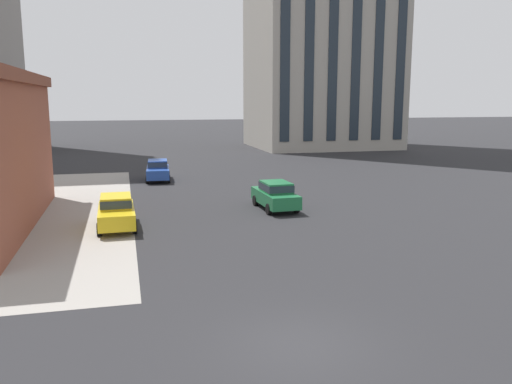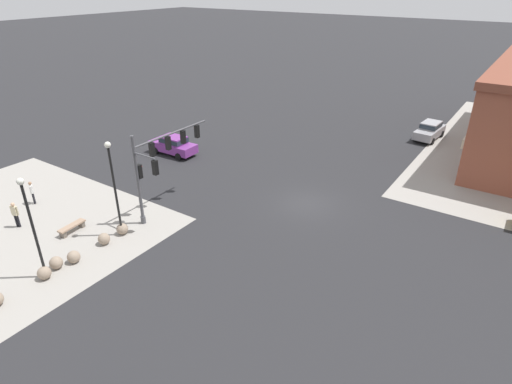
{
  "view_description": "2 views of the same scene",
  "coord_description": "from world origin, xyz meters",
  "px_view_note": "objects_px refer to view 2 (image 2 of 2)",
  "views": [
    {
      "loc": [
        -4.34,
        -12.47,
        6.49
      ],
      "look_at": [
        0.31,
        5.98,
        3.14
      ],
      "focal_mm": 36.88,
      "sensor_mm": 36.0,
      "label": 1
    },
    {
      "loc": [
        23.87,
        11.84,
        14.26
      ],
      "look_at": [
        5.19,
        -0.8,
        2.86
      ],
      "focal_mm": 29.87,
      "sensor_mm": 36.0,
      "label": 2
    }
  ],
  "objects_px": {
    "bollard_sphere_curb_e": "(44,273)",
    "bollard_sphere_curb_a": "(122,229)",
    "bollard_sphere_curb_b": "(104,239)",
    "traffic_signal_main": "(158,160)",
    "bench_near_signal": "(72,227)",
    "pedestrian_near_bench": "(32,191)",
    "bollard_sphere_curb_c": "(74,257)",
    "car_parked_curb": "(430,130)",
    "car_main_southbound_far": "(173,144)",
    "bollard_sphere_curb_d": "(56,263)",
    "street_lamp_mid_sidewalk": "(30,218)",
    "pedestrian_at_curb": "(15,213)",
    "street_lamp_corner_near": "(113,180)"
  },
  "relations": [
    {
      "from": "street_lamp_corner_near",
      "to": "bollard_sphere_curb_e",
      "type": "bearing_deg",
      "value": 0.4
    },
    {
      "from": "bench_near_signal",
      "to": "bollard_sphere_curb_e",
      "type": "bearing_deg",
      "value": 38.18
    },
    {
      "from": "bollard_sphere_curb_a",
      "to": "bollard_sphere_curb_c",
      "type": "height_order",
      "value": "same"
    },
    {
      "from": "pedestrian_near_bench",
      "to": "car_main_southbound_far",
      "type": "relative_size",
      "value": 0.38
    },
    {
      "from": "bench_near_signal",
      "to": "car_parked_curb",
      "type": "xyz_separation_m",
      "value": [
        -30.27,
        13.96,
        0.59
      ]
    },
    {
      "from": "traffic_signal_main",
      "to": "street_lamp_mid_sidewalk",
      "type": "distance_m",
      "value": 8.46
    },
    {
      "from": "bollard_sphere_curb_a",
      "to": "bollard_sphere_curb_b",
      "type": "xyz_separation_m",
      "value": [
        1.36,
        -0.02,
        0.0
      ]
    },
    {
      "from": "bollard_sphere_curb_b",
      "to": "street_lamp_mid_sidewalk",
      "type": "height_order",
      "value": "street_lamp_mid_sidewalk"
    },
    {
      "from": "bollard_sphere_curb_a",
      "to": "bollard_sphere_curb_b",
      "type": "bearing_deg",
      "value": -0.79
    },
    {
      "from": "traffic_signal_main",
      "to": "bollard_sphere_curb_e",
      "type": "bearing_deg",
      "value": -1.09
    },
    {
      "from": "bollard_sphere_curb_d",
      "to": "street_lamp_corner_near",
      "type": "height_order",
      "value": "street_lamp_corner_near"
    },
    {
      "from": "traffic_signal_main",
      "to": "street_lamp_corner_near",
      "type": "relative_size",
      "value": 1.09
    },
    {
      "from": "bench_near_signal",
      "to": "bollard_sphere_curb_a",
      "type": "bearing_deg",
      "value": 119.86
    },
    {
      "from": "car_parked_curb",
      "to": "bollard_sphere_curb_c",
      "type": "bearing_deg",
      "value": -19.01
    },
    {
      "from": "bollard_sphere_curb_d",
      "to": "traffic_signal_main",
      "type": "bearing_deg",
      "value": 176.56
    },
    {
      "from": "bollard_sphere_curb_b",
      "to": "bollard_sphere_curb_d",
      "type": "relative_size",
      "value": 1.0
    },
    {
      "from": "car_main_southbound_far",
      "to": "bench_near_signal",
      "type": "bearing_deg",
      "value": 16.82
    },
    {
      "from": "bollard_sphere_curb_a",
      "to": "bollard_sphere_curb_d",
      "type": "relative_size",
      "value": 1.0
    },
    {
      "from": "bench_near_signal",
      "to": "pedestrian_near_bench",
      "type": "bearing_deg",
      "value": -98.24
    },
    {
      "from": "bench_near_signal",
      "to": "car_main_southbound_far",
      "type": "xyz_separation_m",
      "value": [
        -13.17,
        -3.98,
        0.59
      ]
    },
    {
      "from": "bollard_sphere_curb_b",
      "to": "bollard_sphere_curb_c",
      "type": "height_order",
      "value": "same"
    },
    {
      "from": "car_parked_curb",
      "to": "bench_near_signal",
      "type": "bearing_deg",
      "value": -24.76
    },
    {
      "from": "bollard_sphere_curb_c",
      "to": "bollard_sphere_curb_e",
      "type": "height_order",
      "value": "same"
    },
    {
      "from": "bollard_sphere_curb_d",
      "to": "car_parked_curb",
      "type": "bearing_deg",
      "value": 160.97
    },
    {
      "from": "street_lamp_corner_near",
      "to": "bollard_sphere_curb_b",
      "type": "bearing_deg",
      "value": -2.73
    },
    {
      "from": "traffic_signal_main",
      "to": "car_main_southbound_far",
      "type": "xyz_separation_m",
      "value": [
        -8.25,
        -7.01,
        -2.99
      ]
    },
    {
      "from": "bollard_sphere_curb_c",
      "to": "street_lamp_corner_near",
      "type": "distance_m",
      "value": 4.82
    },
    {
      "from": "bollard_sphere_curb_e",
      "to": "pedestrian_near_bench",
      "type": "distance_m",
      "value": 9.5
    },
    {
      "from": "bollard_sphere_curb_e",
      "to": "pedestrian_near_bench",
      "type": "relative_size",
      "value": 0.42
    },
    {
      "from": "traffic_signal_main",
      "to": "bollard_sphere_curb_c",
      "type": "relative_size",
      "value": 9.38
    },
    {
      "from": "street_lamp_mid_sidewalk",
      "to": "car_parked_curb",
      "type": "relative_size",
      "value": 1.28
    },
    {
      "from": "bollard_sphere_curb_a",
      "to": "car_main_southbound_far",
      "type": "xyz_separation_m",
      "value": [
        -11.57,
        -6.77,
        0.56
      ]
    },
    {
      "from": "traffic_signal_main",
      "to": "bench_near_signal",
      "type": "relative_size",
      "value": 3.63
    },
    {
      "from": "traffic_signal_main",
      "to": "car_main_southbound_far",
      "type": "height_order",
      "value": "traffic_signal_main"
    },
    {
      "from": "bollard_sphere_curb_e",
      "to": "bollard_sphere_curb_a",
      "type": "bearing_deg",
      "value": -179.14
    },
    {
      "from": "bollard_sphere_curb_a",
      "to": "bollard_sphere_curb_e",
      "type": "xyz_separation_m",
      "value": [
        5.25,
        0.08,
        0.0
      ]
    },
    {
      "from": "pedestrian_at_curb",
      "to": "car_parked_curb",
      "type": "relative_size",
      "value": 0.39
    },
    {
      "from": "bollard_sphere_curb_c",
      "to": "bench_near_signal",
      "type": "xyz_separation_m",
      "value": [
        -1.89,
        -2.88,
        -0.03
      ]
    },
    {
      "from": "bench_near_signal",
      "to": "street_lamp_corner_near",
      "type": "relative_size",
      "value": 0.3
    },
    {
      "from": "traffic_signal_main",
      "to": "bollard_sphere_curb_a",
      "type": "distance_m",
      "value": 4.87
    },
    {
      "from": "bollard_sphere_curb_a",
      "to": "bollard_sphere_curb_e",
      "type": "distance_m",
      "value": 5.25
    },
    {
      "from": "bollard_sphere_curb_d",
      "to": "pedestrian_near_bench",
      "type": "height_order",
      "value": "pedestrian_near_bench"
    },
    {
      "from": "bollard_sphere_curb_c",
      "to": "car_parked_curb",
      "type": "relative_size",
      "value": 0.16
    },
    {
      "from": "bollard_sphere_curb_c",
      "to": "street_lamp_mid_sidewalk",
      "type": "distance_m",
      "value": 3.63
    },
    {
      "from": "bollard_sphere_curb_a",
      "to": "bollard_sphere_curb_d",
      "type": "height_order",
      "value": "same"
    },
    {
      "from": "street_lamp_mid_sidewalk",
      "to": "traffic_signal_main",
      "type": "bearing_deg",
      "value": 178.1
    },
    {
      "from": "bollard_sphere_curb_c",
      "to": "pedestrian_at_curb",
      "type": "bearing_deg",
      "value": -92.93
    },
    {
      "from": "street_lamp_corner_near",
      "to": "car_main_southbound_far",
      "type": "relative_size",
      "value": 1.37
    },
    {
      "from": "bollard_sphere_curb_c",
      "to": "bollard_sphere_curb_e",
      "type": "distance_m",
      "value": 1.76
    },
    {
      "from": "pedestrian_at_curb",
      "to": "bollard_sphere_curb_b",
      "type": "bearing_deg",
      "value": 106.42
    }
  ]
}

